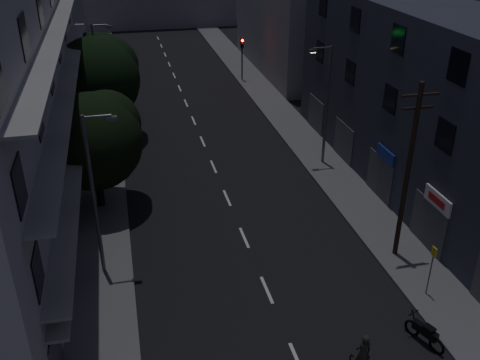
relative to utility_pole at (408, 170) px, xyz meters
name	(u,v)px	position (x,y,z in m)	size (l,w,h in m)	color
ground	(202,139)	(-7.11, 17.32, -4.87)	(160.00, 160.00, 0.00)	black
sidewalk_left	(101,147)	(-14.61, 17.32, -4.79)	(3.00, 90.00, 0.15)	#565659
sidewalk_right	(295,130)	(0.39, 17.32, -4.79)	(3.00, 90.00, 0.15)	#565659
lane_markings	(190,111)	(-7.11, 23.57, -4.86)	(0.15, 60.50, 0.01)	beige
building_left	(2,89)	(-19.09, 10.32, 2.13)	(7.00, 36.00, 14.00)	#A9A9A4
building_right	(431,106)	(4.88, 6.32, 0.63)	(6.19, 28.00, 11.00)	#292C38
building_far_right	(287,8)	(4.89, 34.32, 1.63)	(6.00, 20.00, 13.00)	slate
tree_near	(94,138)	(-14.52, 8.51, -0.44)	(5.55, 5.55, 6.84)	black
tree_mid	(97,76)	(-14.30, 18.92, 0.06)	(6.22, 6.22, 7.65)	black
tree_far	(94,62)	(-14.66, 25.52, -0.60)	(5.32, 5.32, 6.57)	black
traffic_signal_far_right	(242,51)	(-0.63, 31.17, -1.77)	(0.28, 0.37, 4.10)	black
traffic_signal_far_left	(105,52)	(-13.85, 33.69, -1.77)	(0.28, 0.37, 4.10)	black
street_lamp_left_near	(95,190)	(-14.36, 1.88, -0.27)	(1.51, 0.25, 8.00)	#57595E
street_lamp_right	(325,100)	(0.21, 11.10, -0.27)	(1.51, 0.25, 8.00)	#55565C
street_lamp_left_far	(99,71)	(-14.23, 21.48, -0.27)	(1.51, 0.25, 8.00)	slate
utility_pole	(408,170)	(0.00, 0.00, 0.00)	(1.80, 0.24, 9.00)	black
bus_stop_sign	(432,262)	(-0.14, -3.26, -2.98)	(0.06, 0.35, 2.52)	#595B60
motorcycle	(425,333)	(-1.79, -5.89, -4.36)	(0.92, 1.89, 1.27)	black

